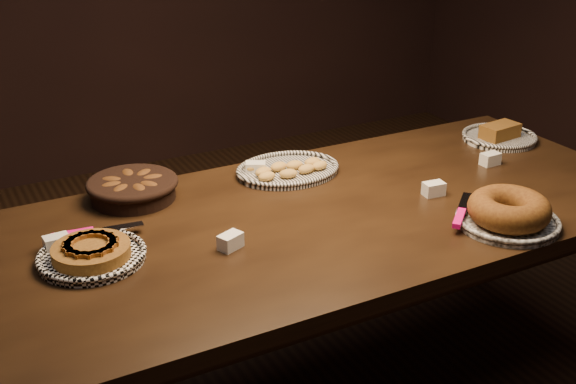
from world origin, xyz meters
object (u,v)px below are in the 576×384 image
buffet_table (307,236)px  apple_tart_plate (91,253)px  bundt_cake_plate (508,213)px  madeleine_platter (288,169)px

buffet_table → apple_tart_plate: (-0.67, 0.03, 0.10)m
apple_tart_plate → bundt_cake_plate: bundt_cake_plate is taller
buffet_table → apple_tart_plate: size_ratio=7.16×
buffet_table → bundt_cake_plate: bearing=-34.4°
apple_tart_plate → madeleine_platter: apple_tart_plate is taller
buffet_table → madeleine_platter: size_ratio=6.39×
bundt_cake_plate → apple_tart_plate: bearing=152.8°
madeleine_platter → bundt_cake_plate: bearing=-41.1°
buffet_table → madeleine_platter: madeleine_platter is taller
madeleine_platter → bundt_cake_plate: size_ratio=1.02×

